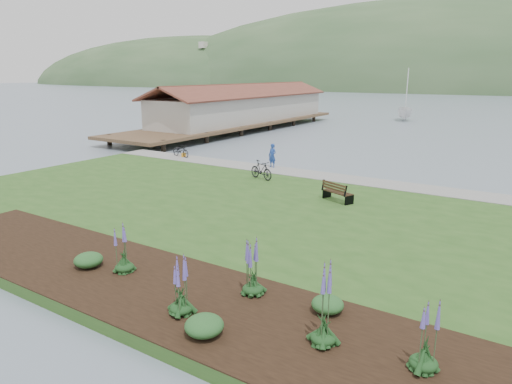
# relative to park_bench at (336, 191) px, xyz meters

# --- Properties ---
(ground) EXTENTS (600.00, 600.00, 0.00)m
(ground) POSITION_rel_park_bench_xyz_m (-3.04, -1.97, -0.91)
(ground) COLOR slate
(ground) RESTS_ON ground
(lawn) EXTENTS (34.00, 20.00, 0.40)m
(lawn) POSITION_rel_park_bench_xyz_m (-3.04, -3.97, -0.71)
(lawn) COLOR #294E1B
(lawn) RESTS_ON ground
(shoreline_path) EXTENTS (34.00, 2.20, 0.03)m
(shoreline_path) POSITION_rel_park_bench_xyz_m (-3.04, 4.93, -0.49)
(shoreline_path) COLOR gray
(shoreline_path) RESTS_ON lawn
(garden_bed) EXTENTS (24.00, 4.40, 0.04)m
(garden_bed) POSITION_rel_park_bench_xyz_m (-0.04, -11.77, -0.49)
(garden_bed) COLOR black
(garden_bed) RESTS_ON lawn
(pier_pavilion) EXTENTS (8.00, 36.00, 5.40)m
(pier_pavilion) POSITION_rel_park_bench_xyz_m (-23.04, 25.55, 1.73)
(pier_pavilion) COLOR #4C3826
(pier_pavilion) RESTS_ON ground
(park_bench) EXTENTS (1.78, 1.26, 1.02)m
(park_bench) POSITION_rel_park_bench_xyz_m (0.00, 0.00, 0.00)
(park_bench) COLOR #312013
(park_bench) RESTS_ON lawn
(person) EXTENTS (0.76, 0.58, 1.91)m
(person) POSITION_rel_park_bench_xyz_m (-7.02, 5.53, 0.45)
(person) COLOR #204196
(person) RESTS_ON lawn
(bicycle_a) EXTENTS (1.01, 1.97, 0.98)m
(bicycle_a) POSITION_rel_park_bench_xyz_m (-15.00, 5.23, -0.02)
(bicycle_a) COLOR black
(bicycle_a) RESTS_ON lawn
(bicycle_b) EXTENTS (1.10, 1.97, 1.14)m
(bicycle_b) POSITION_rel_park_bench_xyz_m (-5.79, 2.15, 0.06)
(bicycle_b) COLOR black
(bicycle_b) RESTS_ON lawn
(sailboat) EXTENTS (11.09, 11.19, 23.27)m
(sailboat) POSITION_rel_park_bench_xyz_m (-9.21, 46.47, -0.91)
(sailboat) COLOR silver
(sailboat) RESTS_ON ground
(pannier) EXTENTS (0.26, 0.33, 0.32)m
(pannier) POSITION_rel_park_bench_xyz_m (-14.73, 5.23, -0.35)
(pannier) COLOR orange
(pannier) RESTS_ON lawn
(echium_0) EXTENTS (0.62, 0.62, 1.79)m
(echium_0) POSITION_rel_park_bench_xyz_m (0.95, -12.59, 0.28)
(echium_0) COLOR #133616
(echium_0) RESTS_ON garden_bed
(echium_1) EXTENTS (0.62, 0.62, 1.87)m
(echium_1) POSITION_rel_park_bench_xyz_m (1.94, -10.63, 0.32)
(echium_1) COLOR #133616
(echium_1) RESTS_ON garden_bed
(echium_2) EXTENTS (0.62, 0.62, 2.17)m
(echium_2) POSITION_rel_park_bench_xyz_m (4.71, -11.84, 0.42)
(echium_2) COLOR #133616
(echium_2) RESTS_ON garden_bed
(echium_3) EXTENTS (0.62, 0.62, 2.00)m
(echium_3) POSITION_rel_park_bench_xyz_m (6.93, -11.55, 0.28)
(echium_3) COLOR #133616
(echium_3) RESTS_ON garden_bed
(echium_4) EXTENTS (0.62, 0.62, 1.86)m
(echium_4) POSITION_rel_park_bench_xyz_m (-2.38, -11.58, 0.22)
(echium_4) COLOR #133616
(echium_4) RESTS_ON garden_bed
(shrub_0) EXTENTS (0.93, 0.93, 0.47)m
(shrub_0) POSITION_rel_park_bench_xyz_m (-3.69, -11.95, -0.23)
(shrub_0) COLOR #1E4C21
(shrub_0) RESTS_ON garden_bed
(shrub_1) EXTENTS (0.97, 0.97, 0.48)m
(shrub_1) POSITION_rel_park_bench_xyz_m (2.10, -13.05, -0.23)
(shrub_1) COLOR #1E4C21
(shrub_1) RESTS_ON garden_bed
(shrub_2) EXTENTS (0.87, 0.87, 0.43)m
(shrub_2) POSITION_rel_park_bench_xyz_m (4.18, -10.41, -0.25)
(shrub_2) COLOR #1E4C21
(shrub_2) RESTS_ON garden_bed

